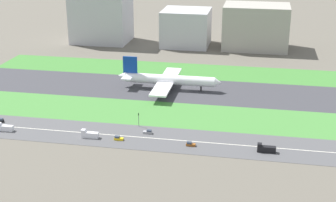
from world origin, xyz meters
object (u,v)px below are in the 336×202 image
object	(u,v)px
car_1	(148,132)
truck_1	(5,128)
truck_2	(89,135)
office_tower	(256,27)
terminal_building	(101,12)
car_0	(118,138)
airliner	(167,80)
traffic_light	(139,119)
hangar_building	(186,28)
car_3	(0,120)
truck_0	(266,149)
car_2	(190,144)
fuel_tank_west	(245,26)

from	to	relation	value
car_1	truck_1	size ratio (longest dim) A/B	0.52
truck_2	office_tower	size ratio (longest dim) A/B	0.16
terminal_building	car_1	bearing A→B (deg)	-65.76
car_0	terminal_building	size ratio (longest dim) A/B	0.09
airliner	traffic_light	bearing A→B (deg)	-93.10
airliner	hangar_building	bearing A→B (deg)	92.85
airliner	car_0	distance (m)	78.69
car_3	truck_0	distance (m)	137.22
terminal_building	hangar_building	bearing A→B (deg)	0.00
car_2	traffic_light	distance (m)	34.57
truck_1	car_2	size ratio (longest dim) A/B	1.91
airliner	terminal_building	xyz separation A→B (m)	(-78.53, 114.00, 19.08)
truck_2	traffic_light	world-z (taller)	traffic_light
truck_0	truck_2	xyz separation A→B (m)	(-84.24, 0.00, 0.00)
truck_1	office_tower	distance (m)	226.47
car_3	hangar_building	world-z (taller)	hangar_building
truck_0	fuel_tank_west	xyz separation A→B (m)	(-19.39, 237.00, 6.68)
traffic_light	airliner	bearing A→B (deg)	86.90
car_3	car_0	bearing A→B (deg)	-8.47
truck_1	car_1	bearing A→B (deg)	-172.03
fuel_tank_west	truck_0	bearing A→B (deg)	-85.32
hangar_building	office_tower	bearing A→B (deg)	0.00
truck_1	truck_2	distance (m)	44.54
airliner	traffic_light	xyz separation A→B (m)	(-3.25, -60.01, -1.94)
office_tower	truck_0	bearing A→B (deg)	-87.09
truck_1	car_2	bearing A→B (deg)	-180.00
truck_2	car_2	bearing A→B (deg)	-180.00
truck_0	terminal_building	distance (m)	238.41
car_0	traffic_light	world-z (taller)	traffic_light
truck_1	traffic_light	size ratio (longest dim) A/B	1.17
car_0	car_2	xyz separation A→B (m)	(34.99, 0.00, 0.00)
airliner	car_2	world-z (taller)	airliner
truck_1	car_0	xyz separation A→B (m)	(59.06, 0.00, -0.75)
truck_1	office_tower	size ratio (longest dim) A/B	0.16
hangar_building	fuel_tank_west	xyz separation A→B (m)	(47.09, 45.00, -6.42)
car_3	office_tower	world-z (taller)	office_tower
car_3	traffic_light	size ratio (longest dim) A/B	0.61
fuel_tank_west	airliner	bearing A→B (deg)	-104.60
truck_0	car_2	distance (m)	34.75
car_2	hangar_building	world-z (taller)	hangar_building
traffic_light	office_tower	distance (m)	182.77
truck_2	office_tower	bearing A→B (deg)	-111.20
truck_1	truck_2	xyz separation A→B (m)	(44.54, 0.00, 0.00)
car_1	airliner	bearing A→B (deg)	92.88
airliner	car_0	xyz separation A→B (m)	(-8.91, -78.00, -5.31)
airliner	office_tower	distance (m)	125.43
car_3	office_tower	distance (m)	222.62
airliner	office_tower	size ratio (longest dim) A/B	1.26
airliner	truck_2	xyz separation A→B (m)	(-23.43, -78.00, -4.56)
traffic_light	truck_1	bearing A→B (deg)	-164.46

